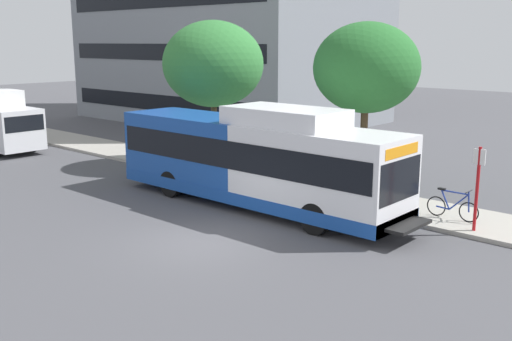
% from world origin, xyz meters
% --- Properties ---
extents(ground_plane, '(120.00, 120.00, 0.00)m').
position_xyz_m(ground_plane, '(0.00, 8.00, 0.00)').
color(ground_plane, '#4C4C51').
extents(sidewalk_curb, '(3.00, 56.00, 0.14)m').
position_xyz_m(sidewalk_curb, '(7.00, 6.00, 0.07)').
color(sidewalk_curb, '#A8A399').
rests_on(sidewalk_curb, ground).
extents(transit_bus, '(2.58, 12.25, 3.65)m').
position_xyz_m(transit_bus, '(3.90, 1.48, 1.70)').
color(transit_bus, white).
rests_on(transit_bus, ground).
extents(bus_stop_sign_pole, '(0.10, 0.36, 2.60)m').
position_xyz_m(bus_stop_sign_pole, '(5.97, -5.70, 1.65)').
color(bus_stop_sign_pole, red).
rests_on(bus_stop_sign_pole, sidewalk_curb).
extents(bicycle_parked, '(0.52, 1.76, 1.02)m').
position_xyz_m(bicycle_parked, '(6.69, -4.67, 0.56)').
color(bicycle_parked, black).
rests_on(bicycle_parked, sidewalk_curb).
extents(street_tree_near_stop, '(3.97, 3.97, 6.39)m').
position_xyz_m(street_tree_near_stop, '(7.99, -0.44, 4.83)').
color(street_tree_near_stop, '#4C3823').
rests_on(street_tree_near_stop, sidewalk_curb).
extents(street_tree_mid_block, '(4.63, 4.63, 6.62)m').
position_xyz_m(street_tree_mid_block, '(7.81, 7.57, 4.78)').
color(street_tree_mid_block, '#4C3823').
rests_on(street_tree_mid_block, sidewalk_curb).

